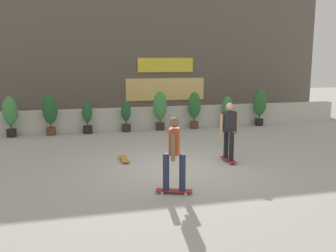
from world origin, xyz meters
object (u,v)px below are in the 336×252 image
Objects in this scene: potted_plant_7 at (260,104)px; skater_mid_plaza at (174,152)px; potted_plant_5 at (194,107)px; skateboard_near_camera at (124,159)px; potted_plant_0 at (10,113)px; potted_plant_1 at (50,111)px; potted_plant_3 at (126,115)px; skater_far_left at (229,130)px; potted_plant_6 at (227,110)px; potted_plant_4 at (160,108)px; potted_plant_2 at (87,116)px.

skater_mid_plaza is at bearing -128.44° from potted_plant_7.
potted_plant_5 is 5.76m from skateboard_near_camera.
potted_plant_0 is 0.96× the size of potted_plant_1.
potted_plant_3 is 5.71m from skater_far_left.
potted_plant_1 is 1.20× the size of potted_plant_6.
potted_plant_2 is at bearing 180.00° from potted_plant_4.
potted_plant_2 is at bearing 101.89° from skater_mid_plaza.
skater_far_left is at bearing -125.03° from potted_plant_7.
skateboard_near_camera is at bearing -50.43° from potted_plant_0.
potted_plant_7 reaches higher than potted_plant_4.
potted_plant_5 is at bearing 68.87° from skater_mid_plaza.
potted_plant_6 reaches higher than potted_plant_3.
skater_far_left is at bearing 44.36° from skater_mid_plaza.
potted_plant_1 is 1.00× the size of potted_plant_7.
potted_plant_7 is (4.49, 0.00, 0.00)m from potted_plant_4.
skateboard_near_camera is (-2.09, -4.44, -0.88)m from potted_plant_4.
skater_mid_plaza is at bearing -135.64° from skater_far_left.
potted_plant_7 is at bearing 34.03° from skateboard_near_camera.
potted_plant_2 is (2.82, 0.00, -0.22)m from potted_plant_0.
potted_plant_6 is at bearing 41.34° from skateboard_near_camera.
skater_far_left reaches higher than skateboard_near_camera.
potted_plant_7 reaches higher than potted_plant_1.
potted_plant_3 is at bearing 0.00° from potted_plant_2.
potted_plant_3 is (4.35, 0.00, -0.24)m from potted_plant_0.
skater_mid_plaza reaches higher than skateboard_near_camera.
potted_plant_1 is 8.82m from potted_plant_7.
skater_mid_plaza is 2.10× the size of skateboard_near_camera.
skateboard_near_camera is (-3.56, -4.44, -0.84)m from potted_plant_5.
skater_mid_plaza is at bearing -111.13° from potted_plant_5.
potted_plant_7 is at bearing 0.00° from potted_plant_0.
potted_plant_7 reaches higher than potted_plant_2.
potted_plant_7 is 6.42m from skater_far_left.
potted_plant_0 is 1.25× the size of potted_plant_3.
skater_mid_plaza is 1.00× the size of skater_far_left.
potted_plant_6 is 8.58m from skater_mid_plaza.
potted_plant_4 is at bearing 0.00° from potted_plant_2.
potted_plant_0 is 1.15× the size of potted_plant_6.
potted_plant_0 is 1.00× the size of potted_plant_5.
skater_mid_plaza reaches higher than potted_plant_4.
potted_plant_7 is 0.95× the size of skater_far_left.
potted_plant_0 is at bearing 120.63° from skater_mid_plaza.
skateboard_near_camera is at bearing -98.71° from potted_plant_3.
potted_plant_6 is at bearing 67.68° from skater_far_left.
potted_plant_2 is 0.78× the size of potted_plant_4.
skateboard_near_camera is (-0.68, -4.44, -0.60)m from potted_plant_3.
potted_plant_6 is (5.90, 0.00, 0.07)m from potted_plant_2.
potted_plant_3 is 0.80× the size of potted_plant_5.
potted_plant_5 is 1.90× the size of skateboard_near_camera.
potted_plant_1 is 4.33m from potted_plant_4.
potted_plant_6 is at bearing 0.00° from potted_plant_1.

